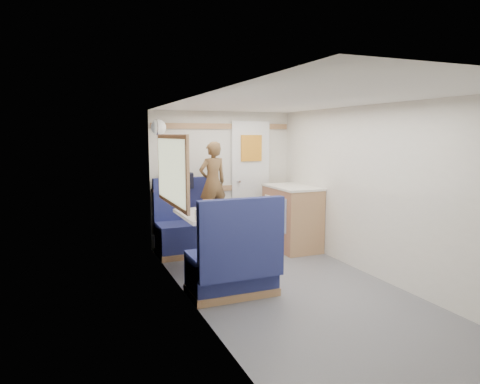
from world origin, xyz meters
name	(u,v)px	position (x,y,z in m)	size (l,w,h in m)	color
floor	(295,291)	(0.00, 0.00, 0.00)	(4.50, 4.50, 0.00)	#515156
ceiling	(298,100)	(0.00, 0.00, 2.00)	(4.50, 4.50, 0.00)	silver
wall_back	(223,178)	(0.00, 2.25, 1.00)	(2.20, 0.02, 2.00)	silver
wall_left	(194,205)	(-1.10, 0.00, 1.00)	(0.02, 4.50, 2.00)	silver
wall_right	(382,193)	(1.10, 0.00, 1.00)	(0.02, 4.50, 2.00)	silver
oak_trim_low	(223,188)	(0.00, 2.23, 0.85)	(2.15, 0.02, 0.08)	#9B6346
oak_trim_high	(223,126)	(0.00, 2.23, 1.78)	(2.15, 0.02, 0.08)	#9B6346
side_window	(171,170)	(-1.08, 1.00, 1.25)	(0.04, 1.30, 0.72)	#B4B99D
rear_door	(250,179)	(0.45, 2.22, 0.97)	(0.62, 0.12, 1.86)	white
dinette_table	(207,226)	(-0.65, 1.00, 0.57)	(0.62, 0.92, 0.72)	white
bench_far	(189,232)	(-0.65, 1.86, 0.30)	(0.90, 0.59, 1.05)	navy
bench_near	(234,268)	(-0.65, 0.14, 0.30)	(0.90, 0.59, 1.05)	navy
ledge	(183,189)	(-0.65, 2.12, 0.88)	(0.90, 0.14, 0.04)	#9B6346
dome_light	(158,127)	(-1.04, 1.85, 1.75)	(0.20, 0.20, 0.20)	white
galley_counter	(292,217)	(0.82, 1.55, 0.47)	(0.57, 0.92, 0.92)	#9B6346
person	(213,182)	(-0.34, 1.70, 1.01)	(0.41, 0.27, 1.11)	brown
duffel_bag	(178,181)	(-0.73, 2.12, 1.01)	(0.44, 0.21, 0.21)	black
tray	(224,213)	(-0.47, 0.89, 0.73)	(0.26, 0.34, 0.02)	white
orange_fruit	(223,208)	(-0.46, 0.96, 0.77)	(0.07, 0.07, 0.07)	#E65C0A
cheese_block	(212,213)	(-0.66, 0.80, 0.76)	(0.10, 0.06, 0.03)	#D4C47A
wine_glass	(211,205)	(-0.65, 0.87, 0.84)	(0.08, 0.08, 0.17)	white
tumbler_left	(198,215)	(-0.88, 0.65, 0.77)	(0.07, 0.07, 0.11)	silver
beer_glass	(217,207)	(-0.49, 1.08, 0.77)	(0.06, 0.06, 0.10)	#904F15
pepper_grinder	(206,211)	(-0.69, 0.92, 0.77)	(0.04, 0.04, 0.10)	black
salt_grinder	(214,210)	(-0.59, 0.92, 0.77)	(0.04, 0.04, 0.09)	silver
bread_loaf	(210,205)	(-0.52, 1.28, 0.77)	(0.14, 0.25, 0.11)	olive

